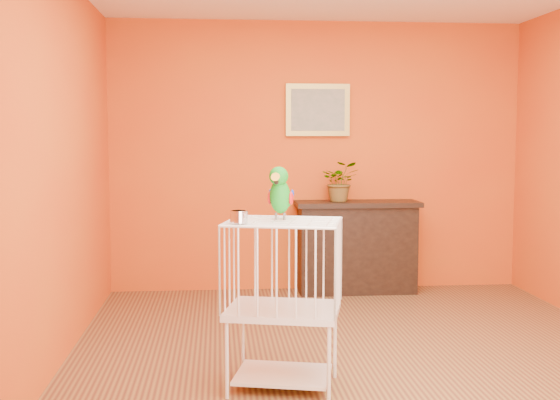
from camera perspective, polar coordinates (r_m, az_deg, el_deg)
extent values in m
plane|color=brown|center=(4.87, 6.79, -12.78)|extent=(4.50, 4.50, 0.00)
plane|color=#CA5313|center=(6.85, 3.03, 3.54)|extent=(4.00, 0.00, 4.00)
plane|color=#CA5313|center=(2.48, 17.84, 0.30)|extent=(4.00, 0.00, 4.00)
plane|color=#CA5313|center=(4.65, -17.96, 2.49)|extent=(0.00, 4.50, 4.50)
cube|color=black|center=(6.79, 6.25, -3.99)|extent=(1.11, 0.37, 0.83)
cube|color=black|center=(6.73, 6.29, -0.31)|extent=(1.18, 0.42, 0.05)
cube|color=black|center=(6.63, 6.53, -4.22)|extent=(0.78, 0.02, 0.42)
cube|color=maroon|center=(6.72, 4.38, -4.87)|extent=(0.05, 0.17, 0.26)
cube|color=#315229|center=(6.73, 5.00, -4.86)|extent=(0.05, 0.17, 0.26)
cube|color=maroon|center=(6.75, 5.70, -4.84)|extent=(0.05, 0.17, 0.26)
cube|color=#315229|center=(6.77, 6.47, -4.83)|extent=(0.05, 0.17, 0.26)
cube|color=maroon|center=(6.78, 7.24, -4.81)|extent=(0.05, 0.17, 0.26)
imported|color=#26722D|center=(6.67, 4.96, 1.14)|extent=(0.40, 0.43, 0.30)
cube|color=#AE933E|center=(6.82, 3.09, 7.32)|extent=(0.62, 0.03, 0.50)
cube|color=gray|center=(6.80, 3.11, 7.32)|extent=(0.52, 0.01, 0.40)
cube|color=silver|center=(4.32, 0.25, -13.99)|extent=(0.64, 0.54, 0.02)
cube|color=silver|center=(4.21, 0.26, -8.97)|extent=(0.75, 0.64, 0.04)
cube|color=silver|center=(4.11, 0.26, -1.79)|extent=(0.75, 0.64, 0.01)
cylinder|color=silver|center=(4.11, -4.36, -12.87)|extent=(0.02, 0.02, 0.45)
cylinder|color=silver|center=(4.03, 4.00, -13.27)|extent=(0.02, 0.02, 0.45)
cylinder|color=silver|center=(4.53, -3.05, -11.13)|extent=(0.02, 0.02, 0.45)
cylinder|color=silver|center=(4.46, 4.49, -11.44)|extent=(0.02, 0.02, 0.45)
cylinder|color=silver|center=(3.98, -3.36, -1.37)|extent=(0.10, 0.10, 0.07)
cylinder|color=#59544C|center=(4.17, -0.33, -1.34)|extent=(0.01, 0.01, 0.05)
cylinder|color=#59544C|center=(4.16, 0.35, -1.36)|extent=(0.01, 0.01, 0.05)
ellipsoid|color=#0F901A|center=(4.15, 0.01, 0.29)|extent=(0.17, 0.21, 0.23)
ellipsoid|color=#0F901A|center=(4.11, -0.11, 1.95)|extent=(0.14, 0.15, 0.11)
cone|color=orange|center=(4.05, -0.30, 1.74)|extent=(0.07, 0.09, 0.07)
cone|color=black|center=(4.07, -0.25, 1.46)|extent=(0.04, 0.04, 0.03)
sphere|color=black|center=(4.09, -0.71, 2.11)|extent=(0.02, 0.02, 0.02)
sphere|color=black|center=(4.08, 0.35, 2.10)|extent=(0.02, 0.02, 0.02)
ellipsoid|color=#A50C0C|center=(4.18, -0.80, 0.18)|extent=(0.05, 0.07, 0.08)
ellipsoid|color=navy|center=(4.15, 0.89, 0.14)|extent=(0.05, 0.07, 0.08)
cone|color=#0F901A|center=(4.23, 0.26, -0.65)|extent=(0.12, 0.17, 0.13)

